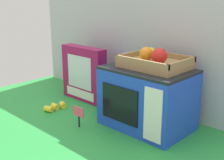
% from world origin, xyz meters
% --- Properties ---
extents(ground_plane, '(1.70, 1.70, 0.00)m').
position_xyz_m(ground_plane, '(0.00, 0.00, 0.00)').
color(ground_plane, green).
rests_on(ground_plane, ground).
extents(display_back_panel, '(1.61, 0.03, 0.63)m').
position_xyz_m(display_back_panel, '(0.00, 0.21, 0.31)').
color(display_back_panel, '#B7BABF').
rests_on(display_back_panel, ground).
extents(toy_microwave, '(0.39, 0.28, 0.28)m').
position_xyz_m(toy_microwave, '(0.22, -0.01, 0.14)').
color(toy_microwave, blue).
rests_on(toy_microwave, ground).
extents(food_groups_crate, '(0.28, 0.22, 0.10)m').
position_xyz_m(food_groups_crate, '(0.23, 0.02, 0.31)').
color(food_groups_crate, '#A37F51').
rests_on(food_groups_crate, toy_microwave).
extents(cookie_set_box, '(0.31, 0.07, 0.31)m').
position_xyz_m(cookie_set_box, '(-0.27, 0.03, 0.16)').
color(cookie_set_box, '#99144C').
rests_on(cookie_set_box, ground).
extents(price_sign, '(0.07, 0.01, 0.10)m').
position_xyz_m(price_sign, '(-0.00, -0.24, 0.07)').
color(price_sign, black).
rests_on(price_sign, ground).
extents(loose_toy_banana, '(0.06, 0.13, 0.03)m').
position_xyz_m(loose_toy_banana, '(-0.26, -0.18, 0.02)').
color(loose_toy_banana, yellow).
rests_on(loose_toy_banana, ground).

